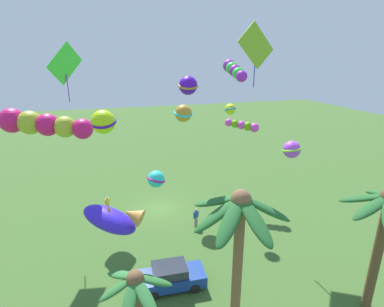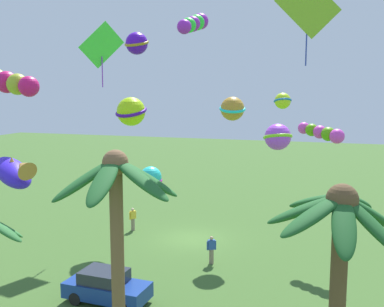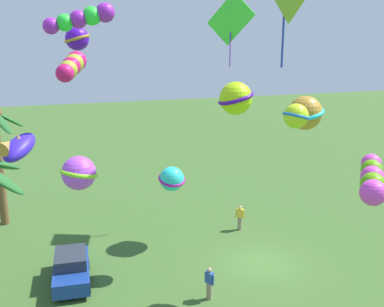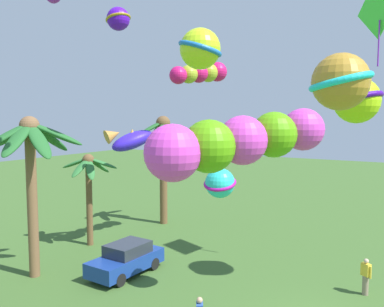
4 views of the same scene
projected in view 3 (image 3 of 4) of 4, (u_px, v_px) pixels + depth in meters
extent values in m
plane|color=#3D6028|center=(262.00, 264.00, 24.96)|extent=(120.00, 120.00, 0.00)
cylinder|color=brown|center=(0.00, 170.00, 29.23)|extent=(0.53, 0.53, 7.18)
ellipsoid|color=#236028|center=(2.00, 123.00, 27.97)|extent=(1.75, 1.53, 1.40)
ellipsoid|color=#236028|center=(8.00, 119.00, 28.88)|extent=(1.10, 1.90, 1.33)
cube|color=navy|center=(72.00, 271.00, 23.01)|extent=(3.99, 1.91, 0.70)
cube|color=#282D38|center=(71.00, 258.00, 22.99)|extent=(2.11, 1.61, 0.56)
cylinder|color=black|center=(89.00, 287.00, 22.12)|extent=(0.61, 0.21, 0.60)
cylinder|color=black|center=(54.00, 292.00, 21.77)|extent=(0.61, 0.21, 0.60)
cylinder|color=black|center=(88.00, 263.00, 24.40)|extent=(0.61, 0.21, 0.60)
cylinder|color=black|center=(56.00, 267.00, 24.04)|extent=(0.61, 0.21, 0.60)
cylinder|color=gray|center=(209.00, 291.00, 21.62)|extent=(0.26, 0.26, 0.84)
cube|color=#2D519E|center=(209.00, 277.00, 21.44)|extent=(0.44, 0.39, 0.54)
sphere|color=tan|center=(209.00, 270.00, 21.35)|extent=(0.21, 0.21, 0.21)
cylinder|color=#2D519E|center=(206.00, 277.00, 21.61)|extent=(0.09, 0.09, 0.52)
cylinder|color=#2D519E|center=(213.00, 280.00, 21.30)|extent=(0.09, 0.09, 0.52)
cylinder|color=gray|center=(240.00, 223.00, 29.14)|extent=(0.26, 0.26, 0.84)
cube|color=yellow|center=(240.00, 213.00, 28.97)|extent=(0.40, 0.44, 0.54)
sphere|color=beige|center=(240.00, 207.00, 28.87)|extent=(0.21, 0.21, 0.21)
cylinder|color=yellow|center=(236.00, 213.00, 29.04)|extent=(0.09, 0.09, 0.52)
cylinder|color=yellow|center=(244.00, 214.00, 28.92)|extent=(0.09, 0.09, 0.52)
cube|color=#42E838|center=(231.00, 19.00, 27.83)|extent=(2.31, 2.21, 3.13)
cylinder|color=purple|center=(230.00, 50.00, 28.29)|extent=(0.07, 0.07, 2.05)
sphere|color=purple|center=(105.00, 13.00, 16.75)|extent=(0.70, 0.70, 0.70)
sphere|color=#2AE936|center=(92.00, 16.00, 16.68)|extent=(0.67, 0.67, 0.67)
sphere|color=purple|center=(78.00, 19.00, 16.60)|extent=(0.64, 0.64, 0.64)
sphere|color=#2AE936|center=(65.00, 23.00, 16.53)|extent=(0.61, 0.61, 0.61)
sphere|color=purple|center=(51.00, 26.00, 16.45)|extent=(0.59, 0.59, 0.59)
sphere|color=#C4EF1F|center=(296.00, 116.00, 16.69)|extent=(0.90, 0.90, 0.90)
torus|color=blue|center=(296.00, 116.00, 16.69)|extent=(1.29, 1.29, 0.38)
sphere|color=#BD8829|center=(305.00, 113.00, 20.59)|extent=(1.50, 1.50, 1.50)
torus|color=#20DFE1|center=(305.00, 113.00, 20.59)|extent=(2.08, 2.08, 0.55)
cylinder|color=#2F40A8|center=(283.00, 31.00, 14.40)|extent=(0.07, 0.07, 2.19)
ellipsoid|color=#361FE0|center=(19.00, 147.00, 23.92)|extent=(2.94, 2.38, 1.67)
cone|color=#C68538|center=(6.00, 146.00, 22.76)|extent=(1.27, 1.19, 1.01)
cone|color=#C68538|center=(19.00, 139.00, 23.81)|extent=(0.68, 0.68, 0.51)
sphere|color=#B4E814|center=(236.00, 98.00, 26.69)|extent=(1.90, 1.90, 1.90)
torus|color=#4710A6|center=(236.00, 98.00, 26.69)|extent=(2.49, 2.47, 0.79)
sphere|color=#B946EF|center=(79.00, 173.00, 14.22)|extent=(1.05, 1.05, 1.05)
torus|color=#8AE622|center=(79.00, 173.00, 14.22)|extent=(1.55, 1.55, 0.40)
sphere|color=#DD1668|center=(77.00, 61.00, 27.52)|extent=(1.16, 1.16, 1.16)
sphere|color=#A6B529|center=(74.00, 64.00, 26.77)|extent=(1.12, 1.12, 1.12)
sphere|color=#DD1668|center=(71.00, 67.00, 26.01)|extent=(1.07, 1.07, 1.07)
sphere|color=#A6B529|center=(68.00, 70.00, 25.26)|extent=(1.02, 1.02, 1.02)
sphere|color=#DD1668|center=(65.00, 73.00, 24.51)|extent=(0.98, 0.98, 0.98)
sphere|color=#29D8CE|center=(172.00, 179.00, 23.23)|extent=(1.23, 1.23, 1.23)
torus|color=#B3169C|center=(172.00, 179.00, 23.23)|extent=(1.51, 1.52, 0.56)
sphere|color=#E841CC|center=(373.00, 193.00, 14.79)|extent=(0.85, 0.85, 0.85)
sphere|color=#59AD10|center=(373.00, 185.00, 15.32)|extent=(0.82, 0.82, 0.82)
sphere|color=#E841CC|center=(372.00, 177.00, 15.84)|extent=(0.78, 0.78, 0.78)
sphere|color=#59AD10|center=(372.00, 170.00, 16.36)|extent=(0.75, 0.75, 0.75)
sphere|color=#E841CC|center=(371.00, 164.00, 16.88)|extent=(0.72, 0.72, 0.72)
sphere|color=#510FC6|center=(77.00, 39.00, 19.20)|extent=(0.97, 0.97, 0.97)
torus|color=#AC851E|center=(77.00, 39.00, 19.20)|extent=(1.23, 1.23, 0.38)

